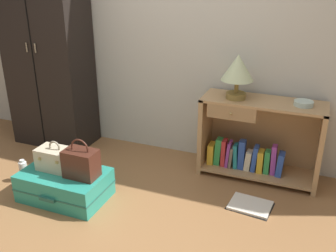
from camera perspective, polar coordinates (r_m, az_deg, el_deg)
name	(u,v)px	position (r m, az deg, el deg)	size (l,w,h in m)	color
ground_plane	(99,231)	(2.93, -10.18, -15.22)	(9.00, 9.00, 0.00)	olive
back_wall	(174,22)	(3.69, 0.90, 15.28)	(6.40, 0.10, 2.60)	beige
wardrobe	(47,43)	(4.10, -17.61, 11.68)	(0.81, 0.47, 2.13)	black
bookshelf	(256,141)	(3.51, 13.04, -2.13)	(1.04, 0.39, 0.73)	tan
table_lamp	(238,70)	(3.29, 10.35, 8.23)	(0.27, 0.27, 0.38)	olive
bowl	(304,103)	(3.32, 19.56, 3.20)	(0.16, 0.16, 0.04)	silver
suitcase_large	(65,185)	(3.30, -15.12, -8.46)	(0.70, 0.47, 0.24)	teal
train_case	(56,159)	(3.26, -16.35, -4.71)	(0.30, 0.19, 0.25)	beige
handbag	(81,163)	(3.09, -12.83, -5.41)	(0.26, 0.17, 0.33)	#472319
bottle	(24,171)	(3.66, -20.73, -6.31)	(0.07, 0.07, 0.21)	white
open_book_on_floor	(250,205)	(3.20, 12.16, -11.50)	(0.37, 0.30, 0.02)	white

